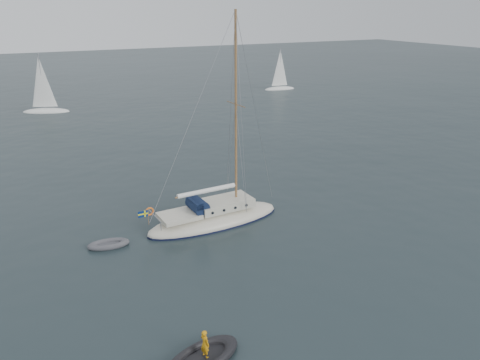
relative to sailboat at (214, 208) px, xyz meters
name	(u,v)px	position (x,y,z in m)	size (l,w,h in m)	color
ground	(238,229)	(1.04, -1.68, -1.14)	(300.00, 300.00, 0.00)	black
sailboat	(214,208)	(0.00, 0.00, 0.00)	(10.63, 3.18, 15.14)	beige
dinghy	(109,244)	(-7.60, -0.20, -0.98)	(2.66, 1.20, 0.38)	#525258
rib	(201,358)	(-6.25, -12.65, -0.90)	(3.89, 1.77, 1.57)	black
distant_yacht_b	(280,71)	(34.26, 47.14, 2.26)	(6.01, 3.20, 7.96)	white
distant_yacht_c	(42,86)	(-6.92, 45.43, 2.63)	(6.66, 3.55, 8.83)	white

